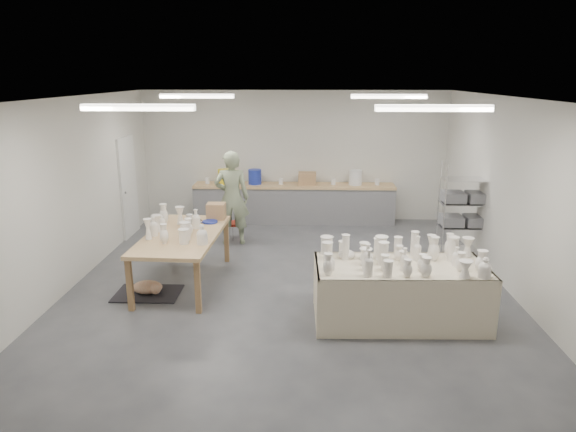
{
  "coord_description": "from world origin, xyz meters",
  "views": [
    {
      "loc": [
        0.27,
        -7.86,
        3.33
      ],
      "look_at": [
        -0.02,
        0.4,
        1.05
      ],
      "focal_mm": 32.0,
      "sensor_mm": 36.0,
      "label": 1
    }
  ],
  "objects_px": {
    "work_table": "(184,232)",
    "red_stool": "(235,224)",
    "drying_table": "(400,290)",
    "potter": "(232,198)"
  },
  "relations": [
    {
      "from": "drying_table",
      "to": "work_table",
      "type": "relative_size",
      "value": 1.02
    },
    {
      "from": "work_table",
      "to": "red_stool",
      "type": "distance_m",
      "value": 2.43
    },
    {
      "from": "potter",
      "to": "work_table",
      "type": "bearing_deg",
      "value": 72.73
    },
    {
      "from": "drying_table",
      "to": "potter",
      "type": "height_order",
      "value": "potter"
    },
    {
      "from": "work_table",
      "to": "red_stool",
      "type": "relative_size",
      "value": 4.73
    },
    {
      "from": "work_table",
      "to": "red_stool",
      "type": "xyz_separation_m",
      "value": [
        0.5,
        2.31,
        -0.54
      ]
    },
    {
      "from": "drying_table",
      "to": "red_stool",
      "type": "distance_m",
      "value": 4.57
    },
    {
      "from": "drying_table",
      "to": "potter",
      "type": "distance_m",
      "value": 4.38
    },
    {
      "from": "work_table",
      "to": "potter",
      "type": "height_order",
      "value": "potter"
    },
    {
      "from": "work_table",
      "to": "red_stool",
      "type": "bearing_deg",
      "value": 80.18
    }
  ]
}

